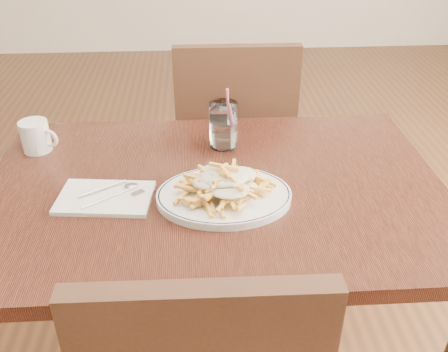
{
  "coord_description": "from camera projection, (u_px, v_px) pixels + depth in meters",
  "views": [
    {
      "loc": [
        -0.05,
        -1.09,
        1.46
      ],
      "look_at": [
        0.02,
        -0.07,
        0.82
      ],
      "focal_mm": 40.0,
      "sensor_mm": 36.0,
      "label": 1
    }
  ],
  "objects": [
    {
      "name": "napkin",
      "position": [
        105.0,
        198.0,
        1.24
      ],
      "size": [
        0.24,
        0.17,
        0.01
      ],
      "primitive_type": "cube",
      "rotation": [
        0.0,
        0.0,
        -0.11
      ],
      "color": "white",
      "rests_on": "table"
    },
    {
      "name": "water_glass",
      "position": [
        223.0,
        127.0,
        1.46
      ],
      "size": [
        0.08,
        0.08,
        0.18
      ],
      "color": "white",
      "rests_on": "table"
    },
    {
      "name": "table",
      "position": [
        215.0,
        210.0,
        1.34
      ],
      "size": [
        1.2,
        0.8,
        0.75
      ],
      "color": "black",
      "rests_on": "ground"
    },
    {
      "name": "fries_plate",
      "position": [
        224.0,
        196.0,
        1.24
      ],
      "size": [
        0.35,
        0.3,
        0.02
      ],
      "color": "white",
      "rests_on": "table"
    },
    {
      "name": "coffee_mug",
      "position": [
        36.0,
        136.0,
        1.44
      ],
      "size": [
        0.11,
        0.08,
        0.09
      ],
      "color": "white",
      "rests_on": "table"
    },
    {
      "name": "cutlery",
      "position": [
        105.0,
        194.0,
        1.24
      ],
      "size": [
        0.16,
        0.15,
        0.01
      ],
      "color": "silver",
      "rests_on": "napkin"
    },
    {
      "name": "chair_far",
      "position": [
        234.0,
        140.0,
        1.97
      ],
      "size": [
        0.44,
        0.44,
        0.95
      ],
      "color": "#321B10",
      "rests_on": "ground"
    },
    {
      "name": "loaded_fries",
      "position": [
        224.0,
        180.0,
        1.21
      ],
      "size": [
        0.25,
        0.21,
        0.07
      ],
      "color": "#F0B449",
      "rests_on": "fries_plate"
    }
  ]
}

